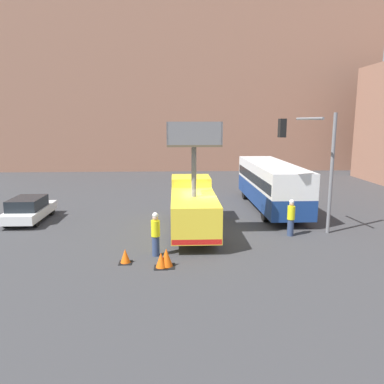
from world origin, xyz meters
name	(u,v)px	position (x,y,z in m)	size (l,w,h in m)	color
ground_plane	(206,233)	(0.00, 0.00, 0.00)	(120.00, 120.00, 0.00)	#38383A
building_backdrop_far	(187,83)	(0.00, 29.55, 10.42)	(44.00, 10.00, 20.84)	#936651
utility_truck	(193,204)	(-0.70, 0.31, 1.48)	(2.56, 7.27, 5.73)	yellow
city_bus	(271,182)	(4.71, 5.33, 1.79)	(2.51, 10.31, 3.03)	navy
traffic_light_pole	(315,154)	(5.36, -0.43, 4.13)	(3.00, 2.75, 6.17)	slate
road_worker_near_truck	(156,234)	(-2.47, -3.31, 0.98)	(0.38, 0.38, 1.94)	navy
road_worker_directing	(291,218)	(4.23, -0.72, 0.95)	(0.38, 0.38, 1.89)	navy
traffic_cone_near_truck	(166,258)	(-1.99, -4.58, 0.36)	(0.67, 0.67, 0.76)	black
traffic_cone_mid_road	(125,257)	(-3.68, -4.12, 0.28)	(0.53, 0.53, 0.61)	black
traffic_cone_far_side	(161,261)	(-2.20, -4.69, 0.30)	(0.56, 0.56, 0.64)	black
parked_car_curbside	(29,209)	(-10.15, 2.78, 0.72)	(1.88, 4.30, 1.42)	silver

